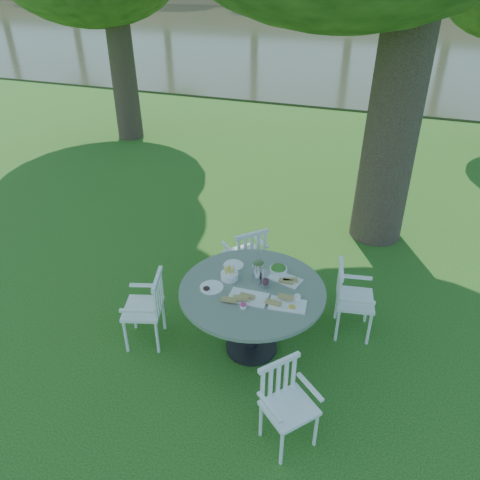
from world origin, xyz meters
name	(u,v)px	position (x,y,z in m)	size (l,w,h in m)	color
ground	(235,307)	(0.00, 0.00, 0.00)	(140.00, 140.00, 0.00)	#15430D
table	(252,300)	(0.41, -0.60, 0.67)	(1.49, 1.49, 0.82)	black
chair_ne	(348,294)	(1.31, 0.03, 0.51)	(0.48, 0.50, 0.87)	white
chair_nw	(248,254)	(0.02, 0.43, 0.51)	(0.61, 0.61, 0.88)	white
chair_sw	(150,304)	(-0.66, -0.83, 0.50)	(0.51, 0.53, 0.86)	white
chair_se	(284,397)	(1.00, -1.53, 0.48)	(0.56, 0.56, 0.81)	white
tableware	(256,279)	(0.41, -0.51, 0.87)	(1.11, 0.78, 0.24)	white
river	(383,39)	(0.00, 23.00, 0.00)	(100.00, 28.00, 0.12)	#2D341E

